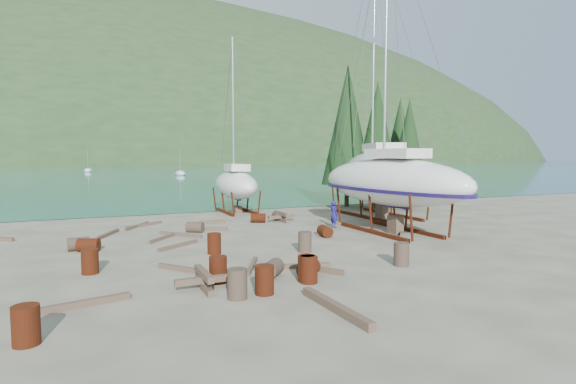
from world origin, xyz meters
name	(u,v)px	position (x,y,z in m)	size (l,w,h in m)	color
ground	(300,251)	(0.00, 0.00, 0.00)	(600.00, 600.00, 0.00)	#575244
bay_water	(99,162)	(0.00, 315.00, 0.01)	(700.00, 700.00, 0.00)	teal
far_hill	(99,162)	(0.00, 320.00, 0.00)	(800.00, 360.00, 110.00)	#21361B
far_house_center	(55,159)	(-20.00, 190.00, 2.92)	(6.60, 5.60, 5.60)	beige
far_house_right	(178,159)	(30.00, 190.00, 2.92)	(6.60, 5.60, 5.60)	beige
cypress_near_right	(377,135)	(12.50, 12.00, 5.79)	(3.60, 3.60, 10.00)	black
cypress_mid_right	(409,146)	(14.00, 10.00, 4.92)	(3.06, 3.06, 8.50)	black
cypress_back_left	(347,125)	(11.00, 14.00, 6.66)	(4.14, 4.14, 11.50)	black
cypress_far_right	(400,143)	(15.50, 13.00, 5.21)	(3.24, 3.24, 9.00)	black
moored_boat_mid	(180,174)	(10.00, 80.00, 0.39)	(2.00, 5.00, 6.05)	silver
moored_boat_far	(88,171)	(-8.00, 110.00, 0.39)	(2.00, 5.00, 6.05)	silver
large_sailboat_near	(390,181)	(6.51, 2.34, 2.79)	(4.05, 11.19, 17.29)	silver
large_sailboat_far	(377,171)	(9.59, 7.82, 3.11)	(7.30, 12.53, 19.05)	silver
small_sailboat_shore	(236,184)	(1.48, 13.98, 2.09)	(3.02, 8.10, 12.71)	silver
worker	(334,214)	(4.54, 4.93, 0.78)	(0.57, 0.37, 1.56)	navy
drum_0	(26,325)	(-9.79, -6.41, 0.44)	(0.58, 0.58, 0.88)	#571B0E
drum_1	(272,269)	(-2.75, -3.48, 0.29)	(0.58, 0.58, 0.88)	#2D2823
drum_2	(88,245)	(-8.49, 3.61, 0.29)	(0.58, 0.58, 0.88)	#571B0E
drum_3	(264,280)	(-3.71, -5.18, 0.44)	(0.58, 0.58, 0.88)	#571B0E
drum_4	(258,218)	(1.22, 8.56, 0.29)	(0.58, 0.58, 0.88)	#571B0E
drum_5	(305,242)	(0.06, -0.33, 0.44)	(0.58, 0.58, 0.88)	#2D2823
drum_6	(325,231)	(2.63, 2.54, 0.29)	(0.58, 0.58, 0.88)	#571B0E
drum_7	(309,270)	(-1.94, -4.63, 0.44)	(0.58, 0.58, 0.88)	#571B0E
drum_8	(90,261)	(-8.46, -0.45, 0.44)	(0.58, 0.58, 0.88)	#571B0E
drum_9	(195,227)	(-3.18, 6.58, 0.29)	(0.58, 0.58, 0.88)	#2D2823
drum_10	(306,268)	(-1.94, -4.45, 0.44)	(0.58, 0.58, 0.88)	#571B0E
drum_11	(278,216)	(2.77, 9.04, 0.29)	(0.58, 0.58, 0.88)	#2D2823
drum_12	(309,269)	(-1.63, -4.00, 0.29)	(0.58, 0.58, 0.88)	#571B0E
drum_13	(218,270)	(-4.65, -3.42, 0.44)	(0.58, 0.58, 0.88)	#571B0E
drum_14	(214,244)	(-3.62, 0.92, 0.44)	(0.58, 0.58, 0.88)	#571B0E
drum_15	(79,244)	(-8.88, 4.05, 0.29)	(0.58, 0.58, 0.88)	#2D2823
drum_16	(237,284)	(-4.58, -5.25, 0.44)	(0.58, 0.58, 0.88)	#2D2823
drum_17	(401,254)	(2.29, -4.01, 0.44)	(0.58, 0.58, 0.88)	#2D2823
timber_0	(137,226)	(-5.88, 9.74, 0.07)	(0.14, 2.80, 0.14)	brown
timber_1	(402,233)	(6.65, 1.41, 0.10)	(0.19, 1.68, 0.19)	brown
timber_3	(252,266)	(-2.98, -2.01, 0.07)	(0.15, 2.47, 0.15)	brown
timber_5	(292,266)	(-1.63, -2.69, 0.08)	(0.16, 2.82, 0.16)	brown
timber_6	(212,222)	(-1.54, 9.28, 0.10)	(0.19, 1.66, 0.19)	brown
timber_7	(321,270)	(-0.92, -3.59, 0.09)	(0.17, 1.76, 0.17)	brown
timber_8	(210,229)	(-2.32, 6.78, 0.09)	(0.19, 1.96, 0.19)	brown
timber_9	(144,225)	(-5.44, 10.04, 0.08)	(0.15, 2.67, 0.15)	brown
timber_10	(181,235)	(-4.11, 5.75, 0.08)	(0.16, 2.62, 0.16)	brown
timber_11	(178,245)	(-4.75, 2.96, 0.08)	(0.15, 2.51, 0.15)	brown
timber_12	(182,269)	(-5.43, -1.43, 0.08)	(0.17, 2.21, 0.17)	brown
timber_14	(78,304)	(-8.79, -4.21, 0.09)	(0.18, 2.76, 0.18)	brown
timber_15	(163,238)	(-5.07, 5.24, 0.07)	(0.15, 2.57, 0.15)	brown
timber_16	(335,307)	(-2.52, -7.35, 0.11)	(0.23, 3.26, 0.23)	brown
timber_17	(108,234)	(-7.56, 7.41, 0.08)	(0.16, 2.77, 0.16)	brown
timber_pile_fore	(204,280)	(-5.25, -3.96, 0.30)	(1.80, 1.80, 0.60)	brown
timber_pile_aft	(282,217)	(2.74, 8.39, 0.30)	(1.80, 1.80, 0.60)	brown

